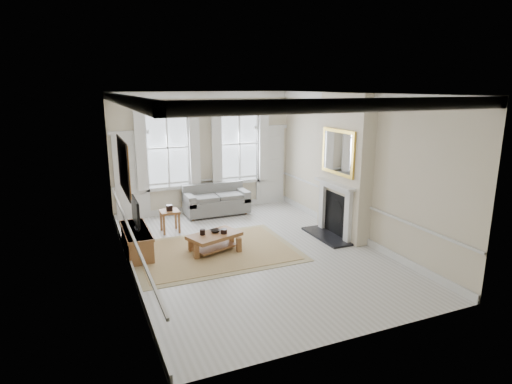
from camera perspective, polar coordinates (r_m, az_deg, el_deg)
name	(u,v)px	position (r m, az deg, el deg)	size (l,w,h in m)	color
floor	(253,252)	(9.45, -0.39, -8.03)	(7.20, 7.20, 0.00)	#B7B5AD
ceiling	(253,93)	(8.76, -0.43, 13.06)	(7.20, 7.20, 0.00)	white
back_wall	(204,152)	(12.30, -6.91, 5.26)	(5.20, 5.20, 0.00)	beige
left_wall	(124,187)	(8.33, -17.15, 0.58)	(7.20, 7.20, 0.00)	beige
right_wall	(356,167)	(10.22, 13.19, 3.23)	(7.20, 7.20, 0.00)	beige
window_left	(167,148)	(11.98, -11.72, 5.81)	(1.26, 0.20, 2.20)	#B2BCC6
window_right	(239,144)	(12.56, -2.24, 6.45)	(1.26, 0.20, 2.20)	#B2BCC6
door_left	(132,177)	(11.96, -16.25, 1.88)	(0.90, 0.08, 2.30)	silver
door_right	(270,166)	(13.07, 1.88, 3.42)	(0.90, 0.08, 2.30)	silver
painting	(123,166)	(8.56, -17.28, 3.32)	(0.05, 1.66, 1.06)	#C28C21
chimney_breast	(345,166)	(10.28, 11.75, 3.37)	(0.35, 1.70, 3.38)	beige
hearth	(326,236)	(10.48, 9.37, -5.82)	(0.55, 1.50, 0.05)	black
fireplace	(335,207)	(10.37, 10.46, -1.97)	(0.21, 1.45, 1.33)	silver
mirror	(338,152)	(10.10, 10.84, 5.24)	(0.06, 1.26, 1.06)	gold
sofa	(216,202)	(12.16, -5.38, -1.28)	(1.77, 0.86, 0.84)	slate
side_table	(170,215)	(10.79, -11.44, -2.99)	(0.46, 0.46, 0.55)	brown
rug	(215,251)	(9.50, -5.51, -7.88)	(3.50, 2.60, 0.02)	#A38754
coffee_table	(214,237)	(9.39, -5.56, -6.04)	(1.26, 0.98, 0.42)	brown
ceramic_pot_a	(203,232)	(9.32, -7.14, -5.34)	(0.12, 0.12, 0.12)	black
ceramic_pot_b	(224,231)	(9.36, -4.31, -5.23)	(0.14, 0.14, 0.10)	black
bowl	(215,231)	(9.46, -5.47, -5.20)	(0.23, 0.23, 0.06)	black
tv_stand	(137,241)	(9.65, -15.63, -6.35)	(0.49, 1.53, 0.54)	brown
tv	(136,212)	(9.45, -15.75, -2.54)	(0.08, 0.90, 0.68)	black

